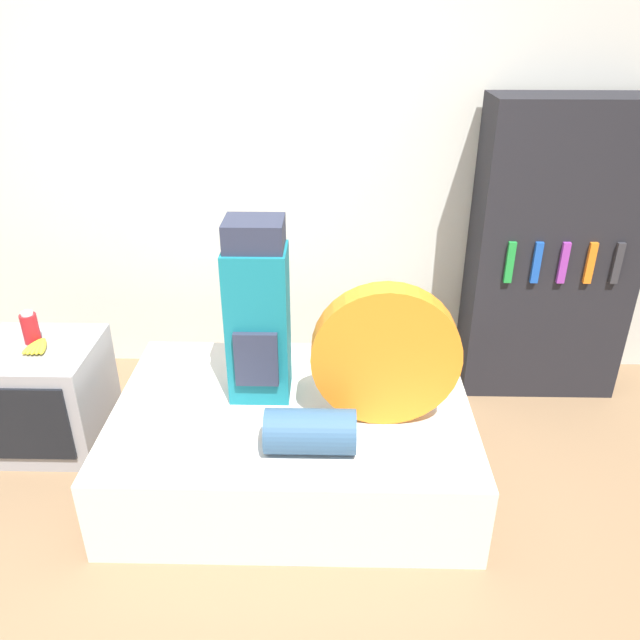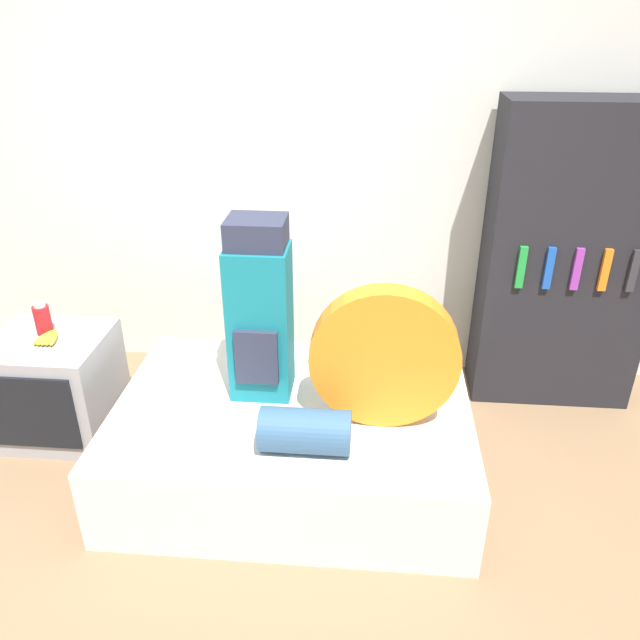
{
  "view_description": "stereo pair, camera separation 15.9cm",
  "coord_description": "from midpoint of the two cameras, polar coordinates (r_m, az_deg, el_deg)",
  "views": [
    {
      "loc": [
        0.4,
        -1.73,
        2.12
      ],
      "look_at": [
        0.35,
        0.7,
        0.86
      ],
      "focal_mm": 35.0,
      "sensor_mm": 36.0,
      "label": 1
    },
    {
      "loc": [
        0.56,
        -1.72,
        2.12
      ],
      "look_at": [
        0.35,
        0.7,
        0.86
      ],
      "focal_mm": 35.0,
      "sensor_mm": 36.0,
      "label": 2
    }
  ],
  "objects": [
    {
      "name": "wall_back",
      "position": [
        3.66,
        -6.56,
        14.23
      ],
      "size": [
        8.0,
        0.05,
        2.6
      ],
      "color": "silver",
      "rests_on": "ground_plane"
    },
    {
      "name": "bookshelf",
      "position": [
        3.71,
        19.32,
        5.71
      ],
      "size": [
        0.89,
        0.37,
        1.69
      ],
      "color": "black",
      "rests_on": "ground_plane"
    },
    {
      "name": "sleeping_roll",
      "position": [
        2.64,
        -2.64,
        -10.17
      ],
      "size": [
        0.38,
        0.19,
        0.19
      ],
      "color": "#33567A",
      "rests_on": "bed"
    },
    {
      "name": "backpack",
      "position": [
        2.87,
        -7.29,
        0.48
      ],
      "size": [
        0.28,
        0.27,
        0.87
      ],
      "color": "#14707F",
      "rests_on": "bed"
    },
    {
      "name": "banana_bunch",
      "position": [
        3.43,
        -25.6,
        -2.19
      ],
      "size": [
        0.13,
        0.16,
        0.04
      ],
      "color": "yellow",
      "rests_on": "television"
    },
    {
      "name": "bed",
      "position": [
        3.1,
        -3.94,
        -10.86
      ],
      "size": [
        1.67,
        1.17,
        0.41
      ],
      "color": "silver",
      "rests_on": "ground_plane"
    },
    {
      "name": "television",
      "position": [
        3.59,
        -24.98,
        -6.28
      ],
      "size": [
        0.58,
        0.55,
        0.57
      ],
      "color": "#939399",
      "rests_on": "ground_plane"
    },
    {
      "name": "tent_bag",
      "position": [
        2.72,
        4.34,
        -3.25
      ],
      "size": [
        0.65,
        0.12,
        0.65
      ],
      "color": "orange",
      "rests_on": "bed"
    },
    {
      "name": "canister",
      "position": [
        3.49,
        -26.17,
        -0.66
      ],
      "size": [
        0.08,
        0.08,
        0.17
      ],
      "color": "#B2191E",
      "rests_on": "television"
    },
    {
      "name": "ground_plane",
      "position": [
        2.78,
        -10.04,
        -22.99
      ],
      "size": [
        16.0,
        16.0,
        0.0
      ],
      "primitive_type": "plane",
      "color": "#846647"
    }
  ]
}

